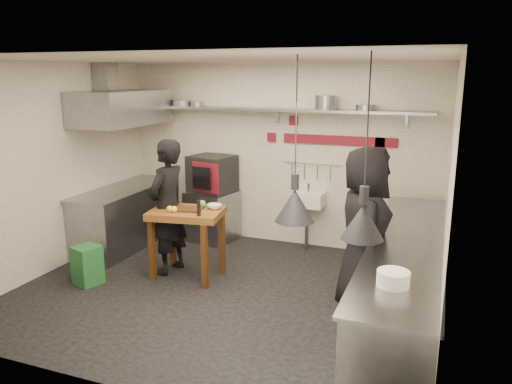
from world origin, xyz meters
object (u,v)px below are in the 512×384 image
(combi_oven, at_px, (212,174))
(oven_stand, at_px, (212,216))
(green_bin, at_px, (87,265))
(chef_right, at_px, (365,231))
(prep_table, at_px, (187,244))
(chef_left, at_px, (167,207))

(combi_oven, bearing_deg, oven_stand, -84.44)
(green_bin, bearing_deg, chef_right, 8.82)
(prep_table, bearing_deg, chef_right, -12.86)
(combi_oven, relative_size, green_bin, 1.26)
(oven_stand, xyz_separation_m, chef_right, (2.68, -1.64, 0.54))
(combi_oven, xyz_separation_m, prep_table, (0.36, -1.53, -0.63))
(chef_left, xyz_separation_m, chef_right, (2.63, -0.21, 0.03))
(green_bin, relative_size, prep_table, 0.54)
(green_bin, relative_size, chef_left, 0.27)
(oven_stand, xyz_separation_m, prep_table, (0.37, -1.50, 0.06))
(green_bin, height_order, chef_right, chef_right)
(chef_left, bearing_deg, oven_stand, -171.90)
(oven_stand, xyz_separation_m, green_bin, (-0.73, -2.16, -0.15))
(oven_stand, relative_size, chef_right, 0.42)
(combi_oven, xyz_separation_m, chef_left, (0.04, -1.46, -0.18))
(prep_table, distance_m, chef_right, 2.37)
(combi_oven, distance_m, prep_table, 1.70)
(prep_table, xyz_separation_m, chef_left, (-0.32, 0.07, 0.45))
(green_bin, xyz_separation_m, chef_left, (0.77, 0.73, 0.66))
(combi_oven, distance_m, chef_right, 3.16)
(chef_right, bearing_deg, prep_table, 69.59)
(oven_stand, distance_m, combi_oven, 0.69)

